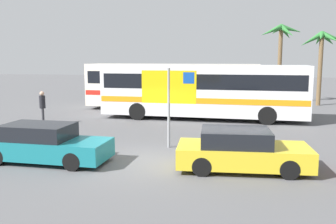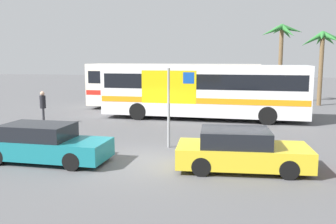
{
  "view_description": "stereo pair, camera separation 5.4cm",
  "coord_description": "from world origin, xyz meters",
  "views": [
    {
      "loc": [
        3.47,
        -12.13,
        3.6
      ],
      "look_at": [
        0.11,
        3.07,
        1.3
      ],
      "focal_mm": 39.44,
      "sensor_mm": 36.0,
      "label": 1
    },
    {
      "loc": [
        3.53,
        -12.12,
        3.6
      ],
      "look_at": [
        0.11,
        3.07,
        1.3
      ],
      "focal_mm": 39.44,
      "sensor_mm": 36.0,
      "label": 2
    }
  ],
  "objects": [
    {
      "name": "bus_front_coach",
      "position": [
        0.8,
        9.38,
        1.78
      ],
      "size": [
        11.8,
        2.53,
        3.17
      ],
      "color": "white",
      "rests_on": "ground"
    },
    {
      "name": "pedestrian_near_sign",
      "position": [
        -7.5,
        5.8,
        1.07
      ],
      "size": [
        0.32,
        0.32,
        1.8
      ],
      "rotation": [
        0.0,
        0.0,
        3.71
      ],
      "color": "#2D2D33",
      "rests_on": "ground"
    },
    {
      "name": "ground",
      "position": [
        0.0,
        0.0,
        0.0
      ],
      "size": [
        120.0,
        120.0,
        0.0
      ],
      "primitive_type": "plane",
      "color": "#565659"
    },
    {
      "name": "palm_tree_seaside",
      "position": [
        8.64,
        17.57,
        4.56
      ],
      "size": [
        3.33,
        3.42,
        5.56
      ],
      "color": "brown",
      "rests_on": "ground"
    },
    {
      "name": "bus_rear_coach",
      "position": [
        -1.78,
        12.78,
        1.78
      ],
      "size": [
        11.8,
        2.53,
        3.17
      ],
      "color": "silver",
      "rests_on": "ground"
    },
    {
      "name": "car_teal",
      "position": [
        -3.46,
        -0.85,
        0.64
      ],
      "size": [
        4.45,
        1.73,
        1.32
      ],
      "rotation": [
        0.0,
        0.0,
        -0.0
      ],
      "color": "#19757F",
      "rests_on": "ground"
    },
    {
      "name": "palm_tree_inland",
      "position": [
        5.77,
        18.63,
        5.04
      ],
      "size": [
        3.29,
        3.14,
        6.21
      ],
      "color": "brown",
      "rests_on": "ground"
    },
    {
      "name": "ferry_sign",
      "position": [
        0.4,
        2.09,
        2.33
      ],
      "size": [
        2.2,
        0.11,
        3.2
      ],
      "rotation": [
        0.0,
        0.0,
        0.01
      ],
      "color": "gray",
      "rests_on": "ground"
    },
    {
      "name": "car_yellow",
      "position": [
        3.27,
        -0.32,
        0.64
      ],
      "size": [
        4.35,
        2.23,
        1.32
      ],
      "rotation": [
        0.0,
        0.0,
        0.1
      ],
      "color": "yellow",
      "rests_on": "ground"
    }
  ]
}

